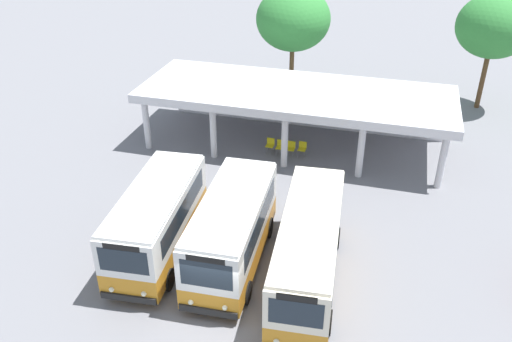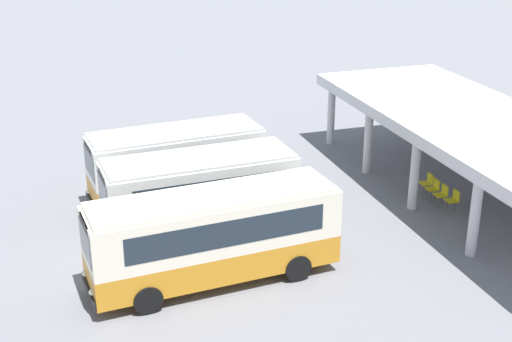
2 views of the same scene
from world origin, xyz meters
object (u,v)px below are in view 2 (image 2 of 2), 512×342
at_px(city_bus_middle_cream, 213,234).
at_px(waiting_chair_middle_seat, 442,193).
at_px(city_bus_second_in_row, 200,193).
at_px(waiting_chair_second_from_end, 434,187).
at_px(city_bus_nearest_orange, 176,164).
at_px(waiting_chair_fourth_seat, 453,199).
at_px(waiting_chair_end_by_column, 428,182).

bearing_deg(city_bus_middle_cream, waiting_chair_middle_seat, 105.79).
distance_m(city_bus_second_in_row, waiting_chair_second_from_end, 9.80).
distance_m(city_bus_nearest_orange, waiting_chair_fourth_seat, 10.88).
height_order(city_bus_nearest_orange, waiting_chair_fourth_seat, city_bus_nearest_orange).
distance_m(waiting_chair_end_by_column, waiting_chair_second_from_end, 0.62).
height_order(city_bus_second_in_row, waiting_chair_middle_seat, city_bus_second_in_row).
relative_size(waiting_chair_end_by_column, waiting_chair_middle_seat, 1.00).
relative_size(city_bus_second_in_row, waiting_chair_fourth_seat, 8.08).
height_order(waiting_chair_second_from_end, waiting_chair_fourth_seat, same).
xyz_separation_m(city_bus_nearest_orange, waiting_chair_end_by_column, (2.22, 9.98, -1.18)).
height_order(city_bus_middle_cream, waiting_chair_second_from_end, city_bus_middle_cream).
distance_m(city_bus_nearest_orange, city_bus_second_in_row, 3.15).
height_order(city_bus_second_in_row, waiting_chair_second_from_end, city_bus_second_in_row).
bearing_deg(city_bus_nearest_orange, city_bus_middle_cream, -1.38).
distance_m(city_bus_second_in_row, waiting_chair_end_by_column, 9.91).
xyz_separation_m(waiting_chair_end_by_column, waiting_chair_fourth_seat, (1.83, 0.05, 0.00)).
bearing_deg(waiting_chair_middle_seat, city_bus_nearest_orange, -109.18).
bearing_deg(city_bus_nearest_orange, waiting_chair_middle_seat, 70.82).
distance_m(city_bus_second_in_row, waiting_chair_middle_seat, 9.80).
bearing_deg(waiting_chair_end_by_column, waiting_chair_middle_seat, -3.43).
xyz_separation_m(city_bus_nearest_orange, waiting_chair_middle_seat, (3.44, 9.90, -1.18)).
bearing_deg(waiting_chair_middle_seat, city_bus_second_in_row, -91.77).
bearing_deg(waiting_chair_end_by_column, city_bus_middle_cream, -68.13).
distance_m(city_bus_nearest_orange, waiting_chair_middle_seat, 10.55).
relative_size(city_bus_middle_cream, waiting_chair_second_from_end, 9.45).
relative_size(waiting_chair_middle_seat, waiting_chair_fourth_seat, 1.00).
height_order(waiting_chair_second_from_end, waiting_chair_middle_seat, same).
bearing_deg(city_bus_middle_cream, waiting_chair_second_from_end, 108.96).
relative_size(city_bus_second_in_row, city_bus_middle_cream, 0.85).
bearing_deg(waiting_chair_second_from_end, waiting_chair_end_by_column, 173.31).
xyz_separation_m(city_bus_nearest_orange, waiting_chair_second_from_end, (2.83, 9.90, -1.18)).
relative_size(city_bus_nearest_orange, city_bus_middle_cream, 0.86).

